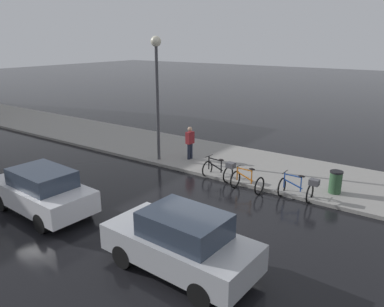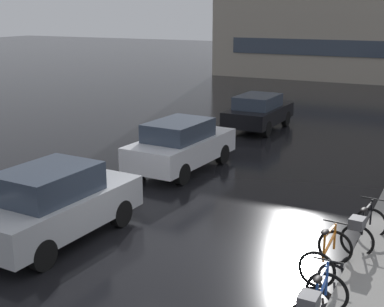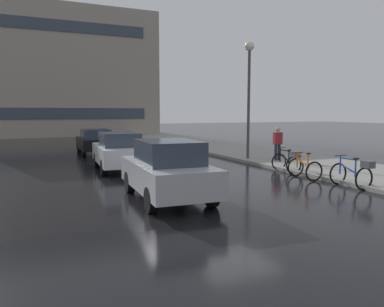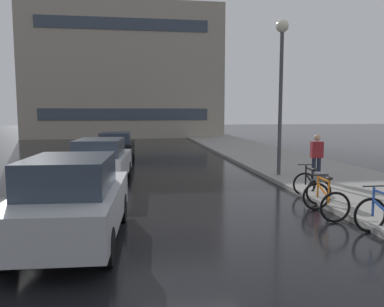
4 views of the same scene
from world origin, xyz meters
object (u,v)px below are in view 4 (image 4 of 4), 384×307
Objects in this scene: car_white at (101,161)px; pedestrian at (317,156)px; streetlamp at (281,67)px; bicycle_third at (313,184)px; car_silver at (72,200)px; bicycle_second at (325,200)px; car_black at (116,146)px.

pedestrian reaches higher than car_white.
streetlamp is at bearing 2.82° from car_white.
bicycle_third is at bearing -96.67° from streetlamp.
pedestrian is (7.50, -0.88, 0.17)m from car_white.
car_white is at bearing 150.98° from bicycle_third.
car_white reaches higher than bicycle_third.
car_silver is 2.39× the size of pedestrian.
car_white is (-6.15, 3.41, 0.33)m from bicycle_third.
bicycle_second is 0.84× the size of bicycle_third.
streetlamp is (6.59, 0.32, 3.38)m from car_white.
bicycle_third is 0.35× the size of car_white.
bicycle_second is at bearing -113.80° from pedestrian.
streetlamp reaches higher than car_white.
pedestrian is 0.29× the size of streetlamp.
bicycle_second is 4.40m from pedestrian.
car_silver is at bearing -136.59° from streetlamp.
car_white is 6.71m from car_black.
car_white is 7.41m from streetlamp.
car_black is at bearing 89.45° from car_silver.
car_black is at bearing 88.89° from car_white.
car_white is 1.08× the size of car_black.
streetlamp is at bearing 43.41° from car_silver.
pedestrian is at bearing 33.83° from car_silver.
bicycle_third is at bearing -118.02° from pedestrian.
bicycle_second is at bearing -40.33° from car_white.
car_white reaches higher than car_black.
bicycle_third is 0.25× the size of streetlamp.
bicycle_third is 0.84× the size of pedestrian.
car_silver is 0.70× the size of streetlamp.
bicycle_second is 0.29× the size of car_white.
pedestrian is (1.76, 3.99, 0.58)m from bicycle_second.
pedestrian reaches higher than car_black.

